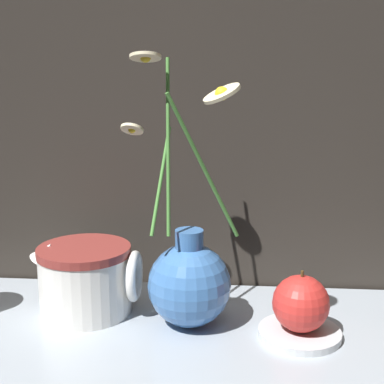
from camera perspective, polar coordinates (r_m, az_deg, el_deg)
ground_plane at (r=0.78m, az=0.20°, el=-15.53°), size 6.00×6.00×0.00m
shelf at (r=0.77m, az=0.20°, el=-15.13°), size 0.83×0.35×0.01m
vase_with_flowers at (r=0.77m, az=-0.33°, el=-9.35°), size 0.17×0.18×0.38m
ceramic_pitcher at (r=0.82m, az=-11.23°, el=-8.79°), size 0.16×0.14×0.12m
saucer_plate at (r=0.77m, az=11.40°, el=-14.60°), size 0.11×0.11×0.01m
orange_fruit at (r=0.75m, az=11.55°, el=-11.63°), size 0.08×0.08×0.09m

